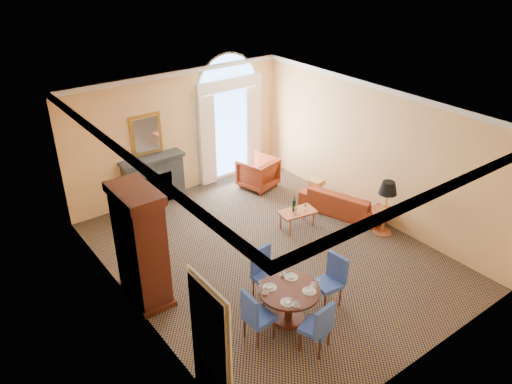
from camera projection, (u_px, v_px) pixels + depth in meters
ground at (270, 254)px, 10.68m from camera, size 7.50×7.50×0.00m
room_envelope at (250, 136)px, 9.97m from camera, size 6.04×7.52×3.45m
armoire at (141, 248)px, 8.94m from camera, size 0.66×1.17×2.29m
dining_table at (289, 297)px, 8.65m from camera, size 1.08×1.08×0.88m
dining_chair_north at (264, 270)px, 9.24m from camera, size 0.48×0.49×1.00m
dining_chair_south at (319, 325)px, 7.95m from camera, size 0.58×0.58×1.00m
dining_chair_east at (332, 277)px, 9.06m from camera, size 0.50×0.49×1.00m
dining_chair_west at (255, 314)px, 8.18m from camera, size 0.49×0.48×1.00m
sofa at (343, 201)px, 12.15m from camera, size 1.42×2.21×0.60m
armchair at (258, 173)px, 13.31m from camera, size 1.08×1.10×0.82m
coffee_table at (297, 212)px, 11.46m from camera, size 0.91×0.60×0.80m
side_table at (386, 201)px, 11.06m from camera, size 0.57×0.57×1.27m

